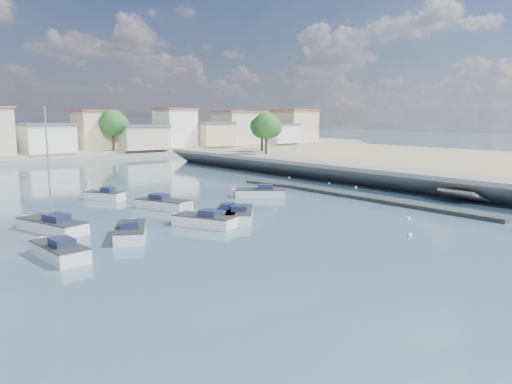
% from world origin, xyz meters
% --- Properties ---
extents(ground, '(400.00, 400.00, 0.00)m').
position_xyz_m(ground, '(0.00, 40.00, 0.00)').
color(ground, '#2C4A58').
rests_on(ground, ground).
extents(seawall_walkway, '(5.00, 90.00, 1.80)m').
position_xyz_m(seawall_walkway, '(18.50, 13.00, 0.90)').
color(seawall_walkway, slate).
rests_on(seawall_walkway, ground).
extents(seawall_embankment, '(49.65, 90.00, 2.90)m').
position_xyz_m(seawall_embankment, '(40.10, 12.99, 0.85)').
color(seawall_embankment, slate).
rests_on(seawall_embankment, ground).
extents(breakwater, '(2.00, 31.02, 0.35)m').
position_xyz_m(breakwater, '(6.90, 12.69, 0.17)').
color(breakwater, black).
rests_on(breakwater, ground).
extents(far_shore_land, '(160.00, 40.00, 1.40)m').
position_xyz_m(far_shore_land, '(0.00, 92.00, 0.70)').
color(far_shore_land, gray).
rests_on(far_shore_land, ground).
extents(far_shore_quay, '(160.00, 2.50, 0.80)m').
position_xyz_m(far_shore_quay, '(0.00, 71.00, 0.40)').
color(far_shore_quay, slate).
rests_on(far_shore_quay, ground).
extents(far_town, '(113.01, 12.80, 8.35)m').
position_xyz_m(far_town, '(10.71, 76.92, 4.93)').
color(far_town, beige).
rests_on(far_town, far_shore_land).
extents(shore_trees, '(74.56, 38.32, 7.92)m').
position_xyz_m(shore_trees, '(8.34, 68.11, 6.22)').
color(shore_trees, '#38281E').
rests_on(shore_trees, ground).
extents(motorboat_a, '(3.74, 5.15, 1.48)m').
position_xyz_m(motorboat_a, '(-11.77, 10.88, 0.38)').
color(motorboat_a, silver).
rests_on(motorboat_a, ground).
extents(motorboat_b, '(3.89, 5.14, 1.48)m').
position_xyz_m(motorboat_b, '(-17.41, 10.90, 0.38)').
color(motorboat_b, silver).
rests_on(motorboat_b, ground).
extents(motorboat_c, '(5.07, 4.66, 1.48)m').
position_xyz_m(motorboat_c, '(-0.11, 18.69, 0.38)').
color(motorboat_c, silver).
rests_on(motorboat_c, ground).
extents(motorboat_d, '(3.88, 4.05, 1.48)m').
position_xyz_m(motorboat_d, '(-9.29, 11.19, 0.38)').
color(motorboat_d, silver).
rests_on(motorboat_d, ground).
extents(motorboat_e, '(2.21, 5.18, 1.48)m').
position_xyz_m(motorboat_e, '(-22.80, 8.98, 0.38)').
color(motorboat_e, silver).
rests_on(motorboat_e, ground).
extents(motorboat_f, '(3.25, 4.07, 1.48)m').
position_xyz_m(motorboat_f, '(-13.00, 26.85, 0.38)').
color(motorboat_f, silver).
rests_on(motorboat_f, ground).
extents(motorboat_g, '(3.68, 5.55, 1.48)m').
position_xyz_m(motorboat_g, '(-10.50, 18.67, 0.38)').
color(motorboat_g, silver).
rests_on(motorboat_g, ground).
extents(motorboat_h, '(4.67, 5.06, 1.48)m').
position_xyz_m(motorboat_h, '(-8.02, 11.14, 0.38)').
color(motorboat_h, silver).
rests_on(motorboat_h, ground).
extents(sailboat, '(3.64, 6.49, 9.00)m').
position_xyz_m(sailboat, '(-21.10, 16.32, 0.41)').
color(sailboat, silver).
rests_on(sailboat, ground).
extents(mooring_buoys, '(15.60, 29.31, 0.31)m').
position_xyz_m(mooring_buoys, '(6.71, 15.15, 0.05)').
color(mooring_buoys, white).
rests_on(mooring_buoys, ground).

